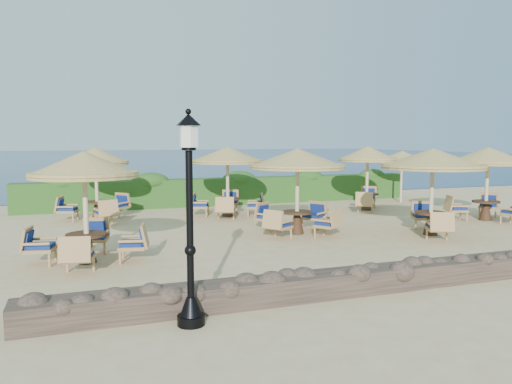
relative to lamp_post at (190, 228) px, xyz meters
name	(u,v)px	position (x,y,z in m)	size (l,w,h in m)	color
ground	(294,232)	(4.80, 6.80, -1.55)	(120.00, 120.00, 0.00)	#D0B684
sea	(119,158)	(4.80, 76.80, -1.55)	(160.00, 160.00, 0.00)	#0B204C
hedge	(229,191)	(4.80, 14.00, -0.95)	(18.00, 0.90, 1.20)	#1F4716
stone_wall	(419,274)	(4.80, 0.60, -1.33)	(15.00, 0.65, 0.44)	brown
lamp_post	(190,228)	(0.00, 0.00, 0.00)	(0.44, 0.44, 3.31)	black
extra_parasol	(402,156)	(12.60, 12.00, 0.62)	(2.30, 2.30, 2.41)	beige
cafe_set_0	(85,190)	(-1.46, 4.76, 0.20)	(2.88, 2.88, 2.65)	beige
cafe_set_1	(297,174)	(4.76, 6.45, 0.31)	(2.96, 2.96, 2.65)	beige
cafe_set_2	(433,168)	(8.56, 4.91, 0.51)	(3.13, 3.13, 2.65)	beige
cafe_set_3	(96,172)	(-0.99, 11.15, 0.23)	(2.70, 2.66, 2.65)	beige
cafe_set_4	(228,169)	(3.75, 10.61, 0.26)	(2.86, 2.86, 2.65)	beige
cafe_set_5	(367,164)	(9.63, 10.23, 0.37)	(2.41, 2.67, 2.65)	beige
cafe_set_6	(488,168)	(12.30, 6.53, 0.35)	(2.82, 2.82, 2.65)	beige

